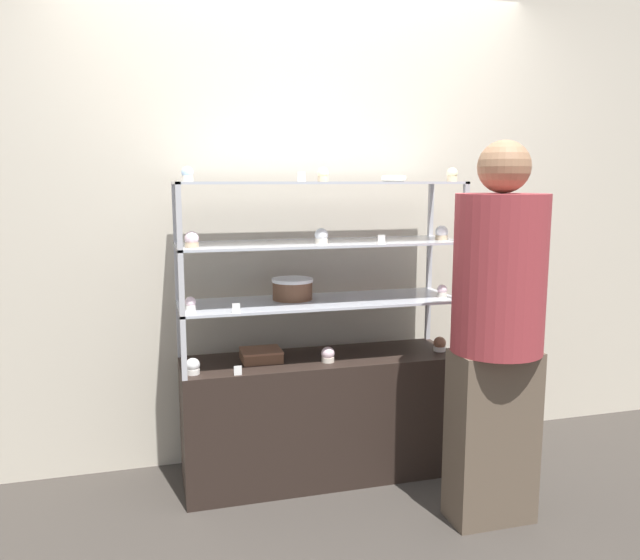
{
  "coord_description": "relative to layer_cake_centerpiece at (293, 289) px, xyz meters",
  "views": [
    {
      "loc": [
        -0.81,
        -2.93,
        1.51
      ],
      "look_at": [
        0.0,
        0.0,
        1.03
      ],
      "focal_mm": 35.0,
      "sensor_mm": 36.0,
      "label": 1
    }
  ],
  "objects": [
    {
      "name": "ground_plane",
      "position": [
        0.13,
        -0.06,
        -0.98
      ],
      "size": [
        20.0,
        20.0,
        0.0
      ],
      "primitive_type": "plane",
      "color": "#38332D"
    },
    {
      "name": "back_wall",
      "position": [
        0.13,
        0.29,
        0.32
      ],
      "size": [
        8.0,
        0.05,
        2.6
      ],
      "color": "beige",
      "rests_on": "ground_plane"
    },
    {
      "name": "display_base",
      "position": [
        0.13,
        -0.06,
        -0.66
      ],
      "size": [
        1.39,
        0.41,
        0.63
      ],
      "color": "black",
      "rests_on": "ground_plane"
    },
    {
      "name": "display_riser_lower",
      "position": [
        0.13,
        -0.06,
        -0.07
      ],
      "size": [
        1.39,
        0.41,
        0.29
      ],
      "color": "#B7B7BC",
      "rests_on": "display_base"
    },
    {
      "name": "display_riser_middle",
      "position": [
        0.13,
        -0.06,
        0.22
      ],
      "size": [
        1.39,
        0.41,
        0.29
      ],
      "color": "#B7B7BC",
      "rests_on": "display_riser_lower"
    },
    {
      "name": "display_riser_upper",
      "position": [
        0.13,
        -0.06,
        0.51
      ],
      "size": [
        1.39,
        0.41,
        0.29
      ],
      "color": "#B7B7BC",
      "rests_on": "display_riser_middle"
    },
    {
      "name": "layer_cake_centerpiece",
      "position": [
        0.0,
        0.0,
        0.0
      ],
      "size": [
        0.21,
        0.21,
        0.11
      ],
      "color": "brown",
      "rests_on": "display_riser_lower"
    },
    {
      "name": "sheet_cake_frosted",
      "position": [
        -0.17,
        -0.04,
        -0.32
      ],
      "size": [
        0.2,
        0.17,
        0.06
      ],
      "color": "brown",
      "rests_on": "display_base"
    },
    {
      "name": "cupcake_0",
      "position": [
        -0.51,
        -0.17,
        -0.31
      ],
      "size": [
        0.07,
        0.07,
        0.08
      ],
      "color": "white",
      "rests_on": "display_base"
    },
    {
      "name": "cupcake_1",
      "position": [
        0.14,
        -0.15,
        -0.31
      ],
      "size": [
        0.07,
        0.07,
        0.08
      ],
      "color": "beige",
      "rests_on": "display_base"
    },
    {
      "name": "cupcake_2",
      "position": [
        0.76,
        -0.11,
        -0.31
      ],
      "size": [
        0.07,
        0.07,
        0.08
      ],
      "color": "white",
      "rests_on": "display_base"
    },
    {
      "name": "price_tag_0",
      "position": [
        -0.32,
        -0.25,
        -0.32
      ],
      "size": [
        0.04,
        0.0,
        0.04
      ],
      "color": "white",
      "rests_on": "display_base"
    },
    {
      "name": "cupcake_3",
      "position": [
        -0.51,
        -0.14,
        -0.02
      ],
      "size": [
        0.05,
        0.05,
        0.06
      ],
      "color": "white",
      "rests_on": "display_riser_lower"
    },
    {
      "name": "cupcake_4",
      "position": [
        0.75,
        -0.14,
        -0.02
      ],
      "size": [
        0.05,
        0.05,
        0.06
      ],
      "color": "beige",
      "rests_on": "display_riser_lower"
    },
    {
      "name": "price_tag_1",
      "position": [
        -0.32,
        -0.25,
        -0.03
      ],
      "size": [
        0.04,
        0.0,
        0.04
      ],
      "color": "white",
      "rests_on": "display_riser_lower"
    },
    {
      "name": "cupcake_5",
      "position": [
        -0.5,
        -0.15,
        0.27
      ],
      "size": [
        0.06,
        0.06,
        0.07
      ],
      "color": "#CCB28C",
      "rests_on": "display_riser_middle"
    },
    {
      "name": "cupcake_6",
      "position": [
        0.11,
        -0.13,
        0.27
      ],
      "size": [
        0.06,
        0.06,
        0.07
      ],
      "color": "beige",
      "rests_on": "display_riser_middle"
    },
    {
      "name": "cupcake_7",
      "position": [
        0.75,
        -0.12,
        0.27
      ],
      "size": [
        0.06,
        0.06,
        0.07
      ],
      "color": "#CCB28C",
      "rests_on": "display_riser_middle"
    },
    {
      "name": "price_tag_2",
      "position": [
        0.38,
        -0.25,
        0.26
      ],
      "size": [
        0.04,
        0.0,
        0.04
      ],
      "color": "white",
      "rests_on": "display_riser_middle"
    },
    {
      "name": "cupcake_8",
      "position": [
        -0.5,
        -0.11,
        0.56
      ],
      "size": [
        0.05,
        0.05,
        0.07
      ],
      "color": "beige",
      "rests_on": "display_riser_upper"
    },
    {
      "name": "cupcake_9",
      "position": [
        0.13,
        -0.11,
        0.56
      ],
      "size": [
        0.05,
        0.05,
        0.07
      ],
      "color": "#CCB28C",
      "rests_on": "display_riser_upper"
    },
    {
      "name": "cupcake_10",
      "position": [
        0.77,
        -0.17,
        0.56
      ],
      "size": [
        0.05,
        0.05,
        0.07
      ],
      "color": "#CCB28C",
      "rests_on": "display_riser_upper"
    },
    {
      "name": "price_tag_3",
      "position": [
        -0.01,
        -0.25,
        0.55
      ],
      "size": [
        0.04,
        0.0,
        0.04
      ],
      "color": "white",
      "rests_on": "display_riser_upper"
    },
    {
      "name": "donut_glazed",
      "position": [
        0.52,
        -0.03,
        0.55
      ],
      "size": [
        0.13,
        0.13,
        0.03
      ],
      "color": "#EFE5CC",
      "rests_on": "display_riser_upper"
    },
    {
      "name": "customer_figure",
      "position": [
        0.75,
        -0.67,
        -0.08
      ],
      "size": [
        0.39,
        0.39,
        1.68
      ],
      "color": "brown",
      "rests_on": "ground_plane"
    }
  ]
}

